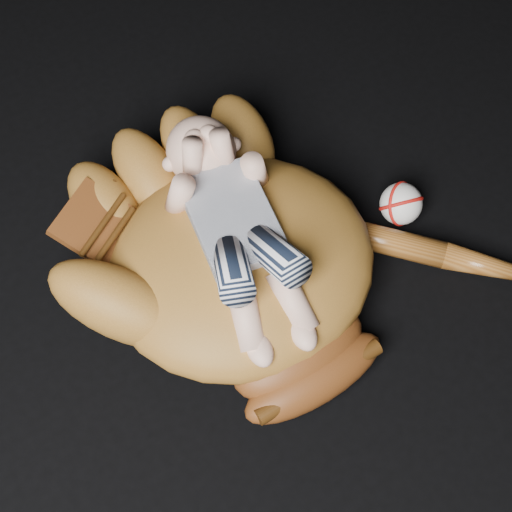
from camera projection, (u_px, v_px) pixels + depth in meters
The scene contains 4 objects.
baseball_glove at pixel (241, 256), 1.07m from camera, with size 0.47×0.53×0.17m, color brown, non-canonical shape.
newborn_baby at pixel (240, 234), 1.03m from camera, with size 0.17×0.37×0.15m, color beige, non-canonical shape.
baseball_bat at pixel (461, 259), 1.14m from camera, with size 0.04×0.43×0.04m, color brown, non-canonical shape.
baseball at pixel (401, 204), 1.18m from camera, with size 0.06×0.06×0.06m, color white.
Camera 1 is at (-0.34, -0.31, 1.00)m, focal length 55.00 mm.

